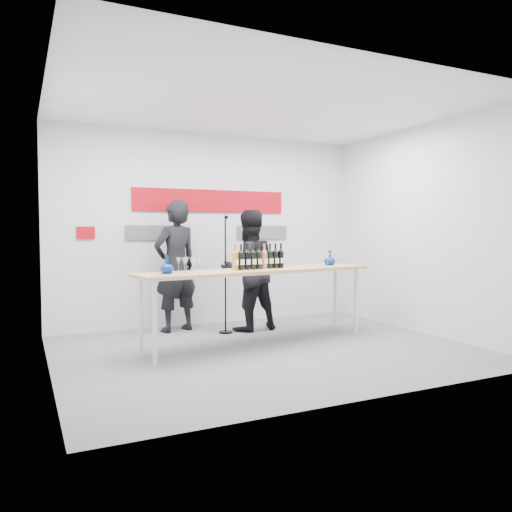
# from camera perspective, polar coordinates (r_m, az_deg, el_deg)

# --- Properties ---
(ground) EXTENTS (5.00, 5.00, 0.00)m
(ground) POSITION_cam_1_polar(r_m,az_deg,el_deg) (6.31, 1.29, -10.69)
(ground) COLOR slate
(ground) RESTS_ON ground
(back_wall) EXTENTS (5.00, 0.04, 3.00)m
(back_wall) POSITION_cam_1_polar(r_m,az_deg,el_deg) (7.96, -5.18, 3.04)
(back_wall) COLOR silver
(back_wall) RESTS_ON ground
(signage) EXTENTS (3.38, 0.02, 0.79)m
(signage) POSITION_cam_1_polar(r_m,az_deg,el_deg) (7.92, -5.49, 5.26)
(signage) COLOR #A80712
(signage) RESTS_ON back_wall
(tasting_table) EXTENTS (3.34, 1.12, 0.98)m
(tasting_table) POSITION_cam_1_polar(r_m,az_deg,el_deg) (6.47, 0.38, -2.17)
(tasting_table) COLOR tan
(tasting_table) RESTS_ON ground
(wine_bottles) EXTENTS (0.80, 0.19, 0.33)m
(wine_bottles) POSITION_cam_1_polar(r_m,az_deg,el_deg) (6.49, 0.30, -0.04)
(wine_bottles) COLOR #BF7F19
(wine_bottles) RESTS_ON tasting_table
(decanter_left) EXTENTS (0.16, 0.16, 0.21)m
(decanter_left) POSITION_cam_1_polar(r_m,az_deg,el_deg) (5.90, -10.17, -0.95)
(decanter_left) COLOR navy
(decanter_left) RESTS_ON tasting_table
(decanter_right) EXTENTS (0.16, 0.16, 0.21)m
(decanter_right) POSITION_cam_1_polar(r_m,az_deg,el_deg) (7.28, 8.42, -0.19)
(decanter_right) COLOR navy
(decanter_right) RESTS_ON tasting_table
(glasses_left) EXTENTS (0.28, 0.25, 0.18)m
(glasses_left) POSITION_cam_1_polar(r_m,az_deg,el_deg) (5.96, -7.64, -1.04)
(glasses_left) COLOR silver
(glasses_left) RESTS_ON tasting_table
(glasses_right) EXTENTS (0.48, 0.28, 0.18)m
(glasses_right) POSITION_cam_1_polar(r_m,az_deg,el_deg) (7.01, 6.55, -0.43)
(glasses_right) COLOR silver
(glasses_right) RESTS_ON tasting_table
(presenter_left) EXTENTS (0.81, 0.65, 1.93)m
(presenter_left) POSITION_cam_1_polar(r_m,az_deg,el_deg) (7.40, -9.18, -1.14)
(presenter_left) COLOR black
(presenter_left) RESTS_ON ground
(presenter_right) EXTENTS (0.93, 0.76, 1.79)m
(presenter_right) POSITION_cam_1_polar(r_m,az_deg,el_deg) (7.38, -0.87, -1.65)
(presenter_right) COLOR black
(presenter_right) RESTS_ON ground
(mic_stand) EXTENTS (0.20, 0.20, 1.70)m
(mic_stand) POSITION_cam_1_polar(r_m,az_deg,el_deg) (7.24, -3.50, -4.74)
(mic_stand) COLOR black
(mic_stand) RESTS_ON ground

